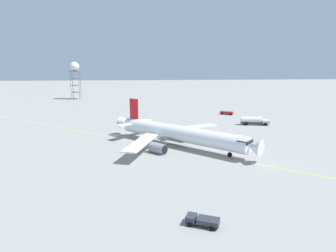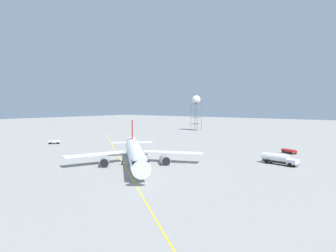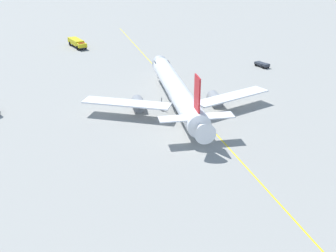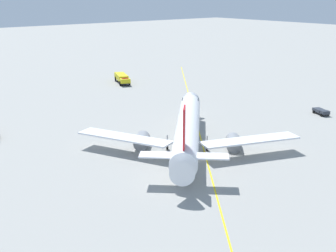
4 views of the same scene
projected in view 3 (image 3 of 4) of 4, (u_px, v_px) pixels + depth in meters
The scene contains 5 objects.
ground_plane at pixel (194, 115), 78.05m from camera, with size 600.00×600.00×0.00m, color gray.
airliner_main at pixel (177, 92), 80.76m from camera, with size 34.24×32.72×11.25m.
fire_tender_truck at pixel (77, 43), 130.73m from camera, with size 11.22×6.80×2.50m.
baggage_truck_truck at pixel (262, 64), 109.15m from camera, with size 4.74×3.39×1.22m.
taxiway_centreline at pixel (196, 112), 79.42m from camera, with size 148.51×116.61×0.01m.
Camera 3 is at (38.85, -61.15, 29.58)m, focal length 43.00 mm.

